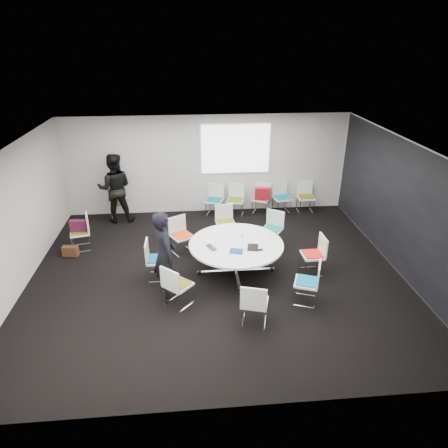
{
  "coord_description": "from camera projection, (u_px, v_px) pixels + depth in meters",
  "views": [
    {
      "loc": [
        -0.5,
        -7.43,
        4.74
      ],
      "look_at": [
        0.2,
        0.4,
        1.0
      ],
      "focal_mm": 32.0,
      "sensor_mm": 36.0,
      "label": 1
    }
  ],
  "objects": [
    {
      "name": "person_back",
      "position": [
        115.0,
        188.0,
        10.84
      ],
      "size": [
        0.97,
        0.78,
        1.93
      ],
      "primitive_type": "imported",
      "rotation": [
        0.0,
        0.0,
        3.19
      ],
      "color": "black",
      "rests_on": "ground"
    },
    {
      "name": "projection_screen",
      "position": [
        236.0,
        149.0,
        11.14
      ],
      "size": [
        1.9,
        0.03,
        1.35
      ],
      "primitive_type": "cube",
      "color": "white",
      "rests_on": "room_shell"
    },
    {
      "name": "papers_right",
      "position": [
        265.0,
        239.0,
        8.64
      ],
      "size": [
        0.36,
        0.36,
        0.0
      ],
      "primitive_type": "cube",
      "rotation": [
        0.0,
        0.0,
        0.83
      ],
      "color": "white",
      "rests_on": "conference_table"
    },
    {
      "name": "tablet_folio",
      "position": [
        236.0,
        251.0,
        8.14
      ],
      "size": [
        0.3,
        0.26,
        0.03
      ],
      "primitive_type": "cube",
      "rotation": [
        0.0,
        0.0,
        -0.26
      ],
      "color": "navy",
      "rests_on": "conference_table"
    },
    {
      "name": "cup",
      "position": [
        242.0,
        235.0,
        8.75
      ],
      "size": [
        0.08,
        0.08,
        0.09
      ],
      "primitive_type": "cylinder",
      "color": "white",
      "rests_on": "conference_table"
    },
    {
      "name": "room_shell",
      "position": [
        221.0,
        215.0,
        8.17
      ],
      "size": [
        8.08,
        7.08,
        2.88
      ],
      "color": "black",
      "rests_on": "ground"
    },
    {
      "name": "papers_front",
      "position": [
        267.0,
        247.0,
        8.33
      ],
      "size": [
        0.36,
        0.33,
        0.0
      ],
      "primitive_type": "cube",
      "rotation": [
        0.0,
        0.0,
        -0.48
      ],
      "color": "white",
      "rests_on": "conference_table"
    },
    {
      "name": "phone",
      "position": [
        260.0,
        250.0,
        8.2
      ],
      "size": [
        0.15,
        0.09,
        0.01
      ],
      "primitive_type": "cube",
      "rotation": [
        0.0,
        0.0,
        0.16
      ],
      "color": "black",
      "rests_on": "conference_table"
    },
    {
      "name": "conference_table",
      "position": [
        236.0,
        252.0,
        8.56
      ],
      "size": [
        2.01,
        2.01,
        0.73
      ],
      "color": "silver",
      "rests_on": "ground"
    },
    {
      "name": "chair_ring_g",
      "position": [
        254.0,
        310.0,
        7.14
      ],
      "size": [
        0.57,
        0.56,
        0.88
      ],
      "rotation": [
        0.0,
        0.0,
        6.0
      ],
      "color": "silver",
      "rests_on": "ground"
    },
    {
      "name": "laptop_lid",
      "position": [
        213.0,
        240.0,
        8.35
      ],
      "size": [
        0.03,
        0.3,
        0.22
      ],
      "primitive_type": "cube",
      "rotation": [
        0.0,
        0.0,
        1.53
      ],
      "color": "silver",
      "rests_on": "conference_table"
    },
    {
      "name": "person_main",
      "position": [
        164.0,
        254.0,
        7.73
      ],
      "size": [
        0.63,
        0.76,
        1.78
      ],
      "primitive_type": "imported",
      "rotation": [
        0.0,
        0.0,
        1.93
      ],
      "color": "black",
      "rests_on": "ground"
    },
    {
      "name": "brown_bag",
      "position": [
        70.0,
        251.0,
        9.42
      ],
      "size": [
        0.38,
        0.2,
        0.24
      ],
      "primitive_type": "cube",
      "rotation": [
        0.0,
        0.0,
        -0.12
      ],
      "color": "#4A2917",
      "rests_on": "ground"
    },
    {
      "name": "chair_ring_e",
      "position": [
        157.0,
        266.0,
        8.49
      ],
      "size": [
        0.45,
        0.46,
        0.88
      ],
      "rotation": [
        0.0,
        0.0,
        4.71
      ],
      "color": "silver",
      "rests_on": "ground"
    },
    {
      "name": "chair_back_c",
      "position": [
        261.0,
        204.0,
        11.61
      ],
      "size": [
        0.6,
        0.6,
        0.88
      ],
      "rotation": [
        0.0,
        0.0,
        2.72
      ],
      "color": "silver",
      "rests_on": "ground"
    },
    {
      "name": "chair_back_a",
      "position": [
        215.0,
        206.0,
        11.5
      ],
      "size": [
        0.58,
        0.57,
        0.88
      ],
      "rotation": [
        0.0,
        0.0,
        2.82
      ],
      "color": "silver",
      "rests_on": "ground"
    },
    {
      "name": "chair_back_e",
      "position": [
        305.0,
        203.0,
        11.72
      ],
      "size": [
        0.47,
        0.46,
        0.88
      ],
      "rotation": [
        0.0,
        0.0,
        3.12
      ],
      "color": "silver",
      "rests_on": "ground"
    },
    {
      "name": "chair_ring_b",
      "position": [
        271.0,
        236.0,
        9.79
      ],
      "size": [
        0.63,
        0.63,
        0.88
      ],
      "rotation": [
        0.0,
        0.0,
        2.54
      ],
      "color": "silver",
      "rests_on": "ground"
    },
    {
      "name": "chair_ring_a",
      "position": [
        312.0,
        262.0,
        8.67
      ],
      "size": [
        0.47,
        0.48,
        0.88
      ],
      "rotation": [
        0.0,
        0.0,
        1.61
      ],
      "color": "silver",
      "rests_on": "ground"
    },
    {
      "name": "notebook_black",
      "position": [
        253.0,
        247.0,
        8.29
      ],
      "size": [
        0.27,
        0.34,
        0.02
      ],
      "primitive_type": "cube",
      "rotation": [
        0.0,
        0.0,
        -0.2
      ],
      "color": "black",
      "rests_on": "conference_table"
    },
    {
      "name": "red_jacket",
      "position": [
        263.0,
        193.0,
        11.23
      ],
      "size": [
        0.46,
        0.24,
        0.36
      ],
      "primitive_type": "cube",
      "rotation": [
        0.17,
        0.0,
        -0.18
      ],
      "color": "maroon",
      "rests_on": "chair_back_c"
    },
    {
      "name": "laptop",
      "position": [
        213.0,
        247.0,
        8.31
      ],
      "size": [
        0.3,
        0.35,
        0.02
      ],
      "primitive_type": "imported",
      "rotation": [
        0.0,
        0.0,
        2.03
      ],
      "color": "#333338",
      "rests_on": "conference_table"
    },
    {
      "name": "chair_ring_f",
      "position": [
        178.0,
        292.0,
        7.64
      ],
      "size": [
        0.64,
        0.64,
        0.88
      ],
      "rotation": [
        0.0,
        0.0,
        5.55
      ],
      "color": "silver",
      "rests_on": "ground"
    },
    {
      "name": "chair_person_back",
      "position": [
        119.0,
        209.0,
        11.29
      ],
      "size": [
        0.52,
        0.51,
        0.88
      ],
      "rotation": [
        0.0,
        0.0,
        3.28
      ],
      "color": "silver",
      "rests_on": "ground"
    },
    {
      "name": "chair_back_b",
      "position": [
        235.0,
        206.0,
        11.51
      ],
      "size": [
        0.56,
        0.55,
        0.88
      ],
      "rotation": [
        0.0,
        0.0,
        2.88
      ],
      "color": "silver",
      "rests_on": "ground"
    },
    {
      "name": "chair_ring_h",
      "position": [
        306.0,
        290.0,
        7.72
      ],
      "size": [
        0.58,
        0.59,
        0.88
      ],
      "rotation": [
        0.0,
        0.0,
        7.49
      ],
      "color": "silver",
      "rests_on": "ground"
    },
    {
      "name": "maroon_bag",
      "position": [
        79.0,
        226.0,
        9.51
      ],
      "size": [
        0.4,
        0.15,
        0.28
      ],
      "primitive_type": "cube",
      "rotation": [
        0.0,
        0.0,
        -0.03
      ],
      "color": "#4B142D",
      "rests_on": "chair_spare_left"
    },
    {
      "name": "chair_spare_left",
      "position": [
        82.0,
        238.0,
        9.66
      ],
      "size": [
        0.55,
        0.55,
        0.88
      ],
      "rotation": [
        0.0,
        0.0,
        1.81
      ],
      "color": "silver",
      "rests_on": "ground"
    },
    {
      "name": "chair_ring_c",
      "position": [
        226.0,
        229.0,
        10.11
      ],
      "size": [
        0.52,
        0.51,
        0.88
      ],
      "rotation": [
        0.0,
        0.0,
        3.28
      ],
      "color": "silver",
      "rests_on": "ground"
    },
    {
      "name": "chair_ring_d",
      "position": [
        182.0,
        242.0,
        9.49
      ],
      "size": [
        0.62,
        0.62,
        0.88
      ],
      "rotation": [
        0.0,
        0.0,
        3.67
      ],
      "color": "silver",
      "rests_on": "ground"
    },
    {
      "name": "chair_back_d",
      "position": [
        282.0,
        203.0,
        11.66
      ],
      "size": [
        0.54,
        0.53,
        0.88
      ],
      "rotation": [
        0.0,
        0.0,
        3.34
      ],
      "color": "silver",
      "rests_on": "ground"
    }
  ]
}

